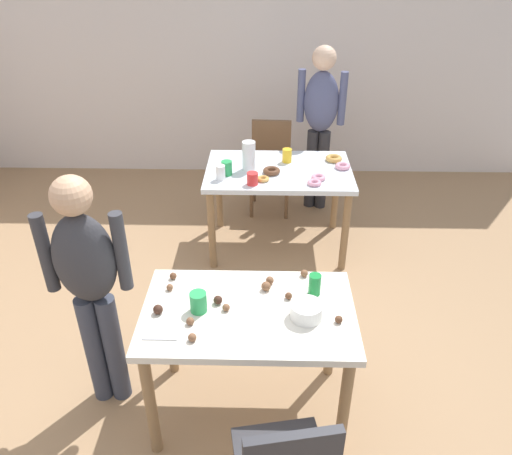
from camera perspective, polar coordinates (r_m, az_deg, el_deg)
The scene contains 34 objects.
ground_plane at distance 3.29m, azimuth -1.02°, elevation -16.82°, with size 6.40×6.40×0.00m, color #9E7A56.
wall_back at distance 5.52m, azimuth 0.20°, elevation 19.21°, with size 6.40×0.10×2.60m, color silver.
dining_table_near at distance 2.68m, azimuth -0.87°, elevation -11.33°, with size 1.11×0.69×0.75m.
dining_table_far at distance 4.14m, azimuth 2.60°, elevation 5.47°, with size 1.19×0.79×0.75m.
chair_far_table at distance 4.89m, azimuth 1.69°, elevation 7.67°, with size 0.42×0.42×0.87m.
person_girl_near at distance 2.74m, azimuth -18.62°, elevation -5.66°, with size 0.45×0.22×1.47m.
person_adult_far at distance 4.76m, azimuth 7.41°, elevation 12.64°, with size 0.45×0.27×1.58m.
mixing_bowl at distance 2.55m, azimuth 5.81°, elevation -9.50°, with size 0.17×0.17×0.08m, color white.
soda_can at distance 2.69m, azimuth 6.76°, elevation -6.52°, with size 0.07×0.07×0.12m, color #198438.
fork_near at distance 2.49m, azimuth -11.03°, elevation -12.44°, with size 0.17×0.02×0.01m, color silver.
cup_near_0 at distance 2.58m, azimuth -6.64°, elevation -8.51°, with size 0.09×0.09×0.11m, color green.
cake_ball_0 at distance 2.76m, azimuth 1.60°, elevation -6.13°, with size 0.04×0.04×0.04m, color brown.
cake_ball_1 at distance 2.59m, azimuth -3.45°, elevation -9.16°, with size 0.04×0.04×0.04m, color brown.
cake_ball_2 at distance 2.53m, azimuth -7.57°, elevation -10.61°, with size 0.04×0.04×0.04m, color brown.
cake_ball_3 at distance 2.83m, azimuth 5.56°, elevation -5.25°, with size 0.04×0.04×0.04m, color brown.
cake_ball_4 at distance 2.61m, azimuth -11.19°, elevation -9.22°, with size 0.05×0.05×0.05m, color #3D2319.
cake_ball_5 at distance 2.71m, azimuth 1.16°, elevation -6.76°, with size 0.05×0.05×0.05m, color brown.
cake_ball_6 at distance 2.44m, azimuth -7.34°, elevation -12.41°, with size 0.04×0.04×0.04m, color brown.
cake_ball_7 at distance 2.63m, azimuth -4.40°, elevation -8.30°, with size 0.05×0.05×0.05m, color #3D2319.
cake_ball_8 at distance 2.55m, azimuth 9.48°, elevation -10.38°, with size 0.04×0.04×0.04m, color brown.
cake_ball_9 at distance 2.67m, azimuth 3.76°, elevation -7.84°, with size 0.04×0.04×0.04m, color brown.
cake_ball_10 at distance 2.84m, azimuth -9.50°, elevation -5.51°, with size 0.04×0.04×0.04m, color brown.
cake_ball_11 at distance 2.76m, azimuth -9.88°, elevation -6.78°, with size 0.04×0.04×0.04m, color brown.
pitcher_far at distance 4.04m, azimuth -0.83°, elevation 8.23°, with size 0.11×0.11×0.24m, color white.
cup_far_0 at distance 4.21m, azimuth 3.59°, elevation 8.26°, with size 0.08×0.08×0.12m, color yellow.
cup_far_1 at distance 3.98m, azimuth -3.38°, elevation 6.84°, with size 0.09×0.09×0.11m, color green.
cup_far_2 at distance 3.90m, azimuth -4.09°, elevation 6.32°, with size 0.07×0.07×0.12m, color white.
cup_far_3 at distance 3.82m, azimuth -0.48°, elevation 5.64°, with size 0.09×0.09×0.10m, color red.
donut_far_0 at distance 3.85m, azimuth 6.73°, elevation 5.13°, with size 0.11×0.11×0.03m, color pink.
donut_far_1 at distance 4.16m, azimuth 9.92°, elevation 6.96°, with size 0.12×0.12×0.04m, color pink.
donut_far_2 at distance 3.89m, azimuth 0.81°, elevation 5.61°, with size 0.10×0.10×0.03m, color gold.
donut_far_3 at distance 4.29m, azimuth 8.92°, elevation 7.84°, with size 0.14×0.14×0.04m, color gold.
donut_far_4 at distance 3.94m, azimuth 7.19°, elevation 5.74°, with size 0.11×0.11×0.03m, color pink.
donut_far_5 at distance 4.01m, azimuth 1.79°, elevation 6.51°, with size 0.14×0.14×0.04m, color brown.
Camera 1 is at (0.11, -2.20, 2.44)m, focal length 34.82 mm.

